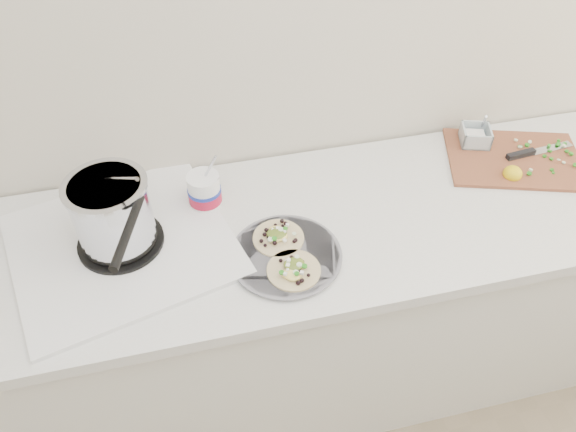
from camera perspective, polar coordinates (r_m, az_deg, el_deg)
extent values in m
cube|color=beige|center=(1.66, -0.56, 16.73)|extent=(3.50, 0.05, 2.60)
cube|color=silver|center=(2.03, 1.52, -9.73)|extent=(2.40, 0.62, 0.86)
cube|color=silver|center=(1.67, 1.98, -1.25)|extent=(2.44, 0.66, 0.04)
cube|color=silver|center=(1.65, -16.50, -2.80)|extent=(0.70, 0.67, 0.01)
cylinder|color=black|center=(1.64, -16.59, -2.48)|extent=(0.24, 0.24, 0.01)
torus|color=black|center=(1.63, -16.71, -2.08)|extent=(0.21, 0.21, 0.02)
cylinder|color=silver|center=(1.56, -17.47, 0.52)|extent=(0.21, 0.21, 0.18)
cylinder|color=slate|center=(1.56, -0.22, -4.09)|extent=(0.30, 0.30, 0.01)
cylinder|color=slate|center=(1.55, -0.22, -3.97)|extent=(0.31, 0.31, 0.00)
cylinder|color=white|center=(1.69, -8.48, 2.47)|extent=(0.10, 0.10, 0.12)
cylinder|color=#AE1333|center=(1.69, -8.44, 2.19)|extent=(0.10, 0.10, 0.04)
cylinder|color=#192D99|center=(1.68, -8.51, 2.65)|extent=(0.10, 0.10, 0.01)
cube|color=brown|center=(2.01, 21.98, 5.40)|extent=(0.50, 0.42, 0.01)
cube|color=white|center=(2.02, 18.46, 7.59)|extent=(0.06, 0.06, 0.03)
ellipsoid|color=yellow|center=(1.92, 21.92, 4.21)|extent=(0.06, 0.06, 0.05)
cube|color=silver|center=(2.10, 25.15, 6.25)|extent=(0.16, 0.05, 0.00)
cube|color=black|center=(2.02, 22.58, 5.81)|extent=(0.10, 0.03, 0.02)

